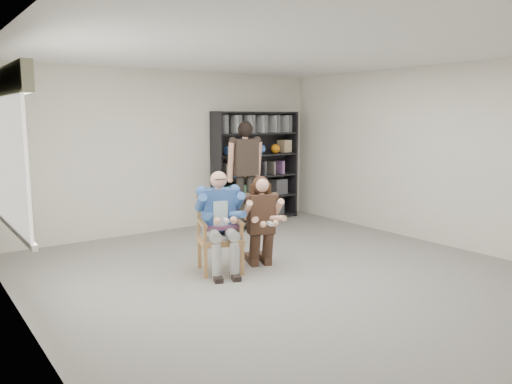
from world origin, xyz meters
TOP-DOWN VIEW (x-y plane):
  - room_shell at (0.00, 0.00)m, footprint 6.00×7.00m
  - floor at (0.00, 0.00)m, footprint 6.00×7.00m
  - window_left at (-2.95, 1.00)m, footprint 0.16×2.00m
  - armchair at (-0.59, 0.86)m, footprint 0.75×0.74m
  - seated_man at (-0.59, 0.86)m, footprint 0.80×0.94m
  - kneeling_woman at (-0.01, 0.74)m, footprint 0.75×0.94m
  - bookshelf at (1.70, 3.28)m, footprint 1.80×0.38m
  - standing_man at (1.00, 2.60)m, footprint 0.64×0.43m

SIDE VIEW (x-z plane):
  - floor at x=0.00m, z-range -0.01..0.01m
  - armchair at x=-0.59m, z-range 0.00..1.02m
  - kneeling_woman at x=-0.01m, z-range 0.00..1.22m
  - seated_man at x=-0.59m, z-range 0.00..1.33m
  - standing_man at x=1.00m, z-range 0.00..1.91m
  - bookshelf at x=1.70m, z-range 0.00..2.10m
  - room_shell at x=0.00m, z-range 0.00..2.80m
  - window_left at x=-2.95m, z-range 0.76..2.50m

